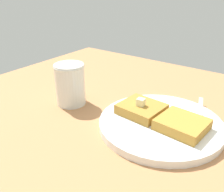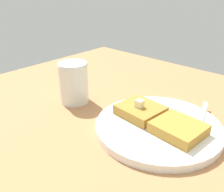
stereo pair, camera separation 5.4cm
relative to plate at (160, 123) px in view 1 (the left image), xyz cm
name	(u,v)px [view 1 (the left image)]	position (x,y,z in cm)	size (l,w,h in cm)	color
table_surface	(114,148)	(-4.76, -9.50, -2.40)	(99.58, 99.58, 2.99)	#AC754A
plate	(160,123)	(0.00, 0.00, 0.00)	(24.96, 24.96, 1.55)	white
toast_slice_left	(142,109)	(-4.58, 0.39, 1.67)	(8.70, 7.87, 2.05)	#AA792F
toast_slice_middle	(182,124)	(4.58, -0.39, 1.67)	(8.70, 7.87, 2.05)	#B58231
butter_pat_primary	(143,103)	(-4.31, -0.09, 3.48)	(1.57, 1.41, 1.57)	beige
fork	(200,116)	(5.92, 6.24, 0.83)	(6.15, 15.70, 0.36)	silver
syrup_jar	(70,86)	(-22.38, -2.87, 3.58)	(7.16, 7.16, 9.90)	#451E08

